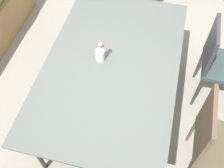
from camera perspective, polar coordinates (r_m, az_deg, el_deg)
The scene contains 5 objects.
ground_plane at distance 2.92m, azimuth 0.98°, elevation -4.10°, with size 12.00×12.00×0.00m, color gray.
dining_table at distance 2.34m, azimuth -0.00°, elevation 3.90°, with size 1.85×1.14×0.72m.
chair_near_left at distance 2.29m, azimuth 21.14°, elevation -11.07°, with size 0.46×0.46×0.95m.
chair_near_right at distance 2.76m, azimuth 21.77°, elevation 4.65°, with size 0.43×0.43×0.93m.
flower_vase at distance 2.28m, azimuth -2.52°, elevation 6.55°, with size 0.08×0.08×0.22m.
Camera 1 is at (-1.48, -0.31, 2.50)m, focal length 42.92 mm.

